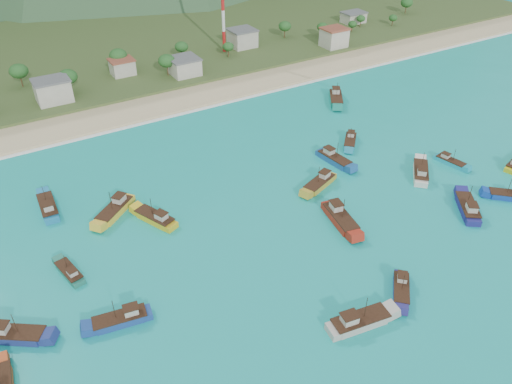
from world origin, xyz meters
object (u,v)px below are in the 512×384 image
boat_23 (15,335)px  boat_4 (340,218)px  boat_2 (334,159)px  boat_20 (48,208)px  boat_21 (336,99)px  boat_5 (320,183)px  boat_14 (121,320)px  boat_7 (510,196)px  boat_24 (156,219)px  boat_17 (421,173)px  boat_18 (70,273)px  boat_10 (468,208)px  boat_22 (401,289)px  boat_16 (350,141)px  boat_3 (450,162)px  boat_26 (359,322)px  boat_0 (115,210)px

boat_23 → boat_4: bearing=122.0°
boat_2 → boat_23: 82.24m
boat_20 → boat_21: (91.49, 12.79, 0.13)m
boat_5 → boat_23: boat_23 is taller
boat_2 → boat_21: (23.62, 29.07, 0.14)m
boat_14 → boat_7: bearing=-87.3°
boat_5 → boat_24: bearing=58.8°
boat_24 → boat_17: bearing=-38.0°
boat_18 → boat_23: (-11.49, -10.51, 0.26)m
boat_7 → boat_2: bearing=79.5°
boat_4 → boat_18: bearing=-2.8°
boat_5 → boat_21: 49.28m
boat_17 → boat_21: boat_21 is taller
boat_10 → boat_17: bearing=119.4°
boat_24 → boat_22: bearing=-77.7°
boat_16 → boat_24: (-58.57, -5.19, 0.13)m
boat_16 → boat_18: bearing=53.0°
boat_21 → boat_23: size_ratio=1.13×
boat_3 → boat_4: boat_4 is taller
boat_24 → boat_14: bearing=-146.9°
boat_14 → boat_24: boat_24 is taller
boat_10 → boat_18: (-81.28, 25.14, -0.31)m
boat_2 → boat_20: 69.80m
boat_4 → boat_16: (24.30, 25.86, -0.28)m
boat_4 → boat_3: bearing=-162.5°
boat_4 → boat_21: size_ratio=1.03×
boat_2 → boat_26: 53.51m
boat_21 → boat_26: bearing=88.7°
boat_21 → boat_5: bearing=81.8°
boat_10 → boat_24: (-61.12, 32.27, -0.06)m
boat_10 → boat_14: 77.07m
boat_18 → boat_24: size_ratio=0.79×
boat_17 → boat_22: 41.68m
boat_5 → boat_7: bearing=-148.1°
boat_2 → boat_10: bearing=104.9°
boat_5 → boat_20: size_ratio=1.00×
boat_5 → boat_24: boat_5 is taller
boat_16 → boat_23: 93.06m
boat_7 → boat_16: size_ratio=1.06×
boat_17 → boat_18: boat_17 is taller
boat_18 → boat_22: bearing=-47.0°
boat_7 → boat_16: bearing=64.1°
boat_24 → boat_26: (19.04, -44.76, 0.09)m
boat_18 → boat_20: boat_20 is taller
boat_16 → boat_17: boat_17 is taller
boat_0 → boat_5: size_ratio=0.99×
boat_3 → boat_16: 26.28m
boat_5 → boat_2: bearing=-75.0°
boat_5 → boat_7: (34.69, -26.64, -0.08)m
boat_10 → boat_23: size_ratio=1.03×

